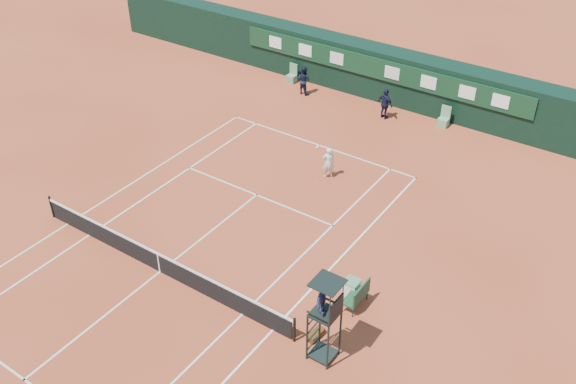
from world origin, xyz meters
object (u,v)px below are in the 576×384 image
(cooler, at_px, (352,287))
(player, at_px, (328,163))
(tennis_net, at_px, (159,262))
(player_bench, at_px, (358,295))
(umpire_chair, at_px, (325,304))

(cooler, relative_size, player, 0.40)
(tennis_net, relative_size, player_bench, 10.75)
(umpire_chair, height_order, player, umpire_chair)
(umpire_chair, bearing_deg, player, 120.42)
(player_bench, bearing_deg, tennis_net, -159.94)
(player_bench, xyz_separation_m, cooler, (-0.53, 0.49, -0.27))
(player_bench, bearing_deg, player, 128.42)
(tennis_net, xyz_separation_m, cooler, (6.86, 3.19, -0.18))
(umpire_chair, relative_size, player_bench, 2.85)
(tennis_net, distance_m, player_bench, 7.87)
(player, bearing_deg, tennis_net, 36.94)
(tennis_net, bearing_deg, player, 78.60)
(tennis_net, relative_size, umpire_chair, 3.77)
(umpire_chair, xyz_separation_m, cooler, (-0.71, 3.21, -2.13))
(umpire_chair, bearing_deg, tennis_net, 179.86)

